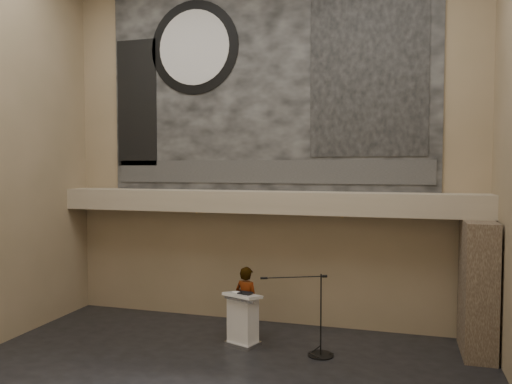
% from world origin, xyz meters
% --- Properties ---
extents(wall_back, '(10.00, 0.02, 8.50)m').
position_xyz_m(wall_back, '(0.00, 4.00, 4.25)').
color(wall_back, '#817052').
rests_on(wall_back, floor).
extents(wall_front, '(10.00, 0.02, 8.50)m').
position_xyz_m(wall_front, '(0.00, -4.00, 4.25)').
color(wall_front, '#817052').
rests_on(wall_front, floor).
extents(soffit, '(10.00, 0.80, 0.50)m').
position_xyz_m(soffit, '(0.00, 3.60, 2.95)').
color(soffit, gray).
rests_on(soffit, wall_back).
extents(sprinkler_left, '(0.04, 0.04, 0.06)m').
position_xyz_m(sprinkler_left, '(-1.60, 3.55, 2.67)').
color(sprinkler_left, '#B2893D').
rests_on(sprinkler_left, soffit).
extents(sprinkler_right, '(0.04, 0.04, 0.06)m').
position_xyz_m(sprinkler_right, '(1.90, 3.55, 2.67)').
color(sprinkler_right, '#B2893D').
rests_on(sprinkler_right, soffit).
extents(banner, '(8.00, 0.05, 5.00)m').
position_xyz_m(banner, '(0.00, 3.97, 5.70)').
color(banner, black).
rests_on(banner, wall_back).
extents(banner_text_strip, '(7.76, 0.02, 0.55)m').
position_xyz_m(banner_text_strip, '(0.00, 3.93, 3.65)').
color(banner_text_strip, '#303030').
rests_on(banner_text_strip, banner).
extents(banner_clock_rim, '(2.30, 0.02, 2.30)m').
position_xyz_m(banner_clock_rim, '(-1.80, 3.93, 6.70)').
color(banner_clock_rim, black).
rests_on(banner_clock_rim, banner).
extents(banner_clock_face, '(1.84, 0.02, 1.84)m').
position_xyz_m(banner_clock_face, '(-1.80, 3.91, 6.70)').
color(banner_clock_face, silver).
rests_on(banner_clock_face, banner).
extents(banner_building_print, '(2.60, 0.02, 3.60)m').
position_xyz_m(banner_building_print, '(2.40, 3.93, 5.80)').
color(banner_building_print, black).
rests_on(banner_building_print, banner).
extents(banner_brick_print, '(1.10, 0.02, 3.20)m').
position_xyz_m(banner_brick_print, '(-3.40, 3.93, 5.40)').
color(banner_brick_print, black).
rests_on(banner_brick_print, banner).
extents(stone_pier, '(0.60, 1.40, 2.70)m').
position_xyz_m(stone_pier, '(4.65, 3.15, 1.35)').
color(stone_pier, '#45372A').
rests_on(stone_pier, floor).
extents(lectern, '(0.85, 0.73, 1.13)m').
position_xyz_m(lectern, '(-0.02, 2.28, 0.55)').
color(lectern, silver).
rests_on(lectern, floor).
extents(binder, '(0.32, 0.27, 0.04)m').
position_xyz_m(binder, '(0.03, 2.27, 1.12)').
color(binder, black).
rests_on(binder, lectern).
extents(papers, '(0.23, 0.30, 0.00)m').
position_xyz_m(papers, '(-0.18, 2.29, 1.10)').
color(papers, white).
rests_on(papers, lectern).
extents(speaker_person, '(0.66, 0.53, 1.58)m').
position_xyz_m(speaker_person, '(-0.09, 2.76, 0.79)').
color(speaker_person, silver).
rests_on(speaker_person, floor).
extents(mic_stand, '(1.37, 0.77, 1.65)m').
position_xyz_m(mic_stand, '(1.61, 2.15, 0.25)').
color(mic_stand, black).
rests_on(mic_stand, floor).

